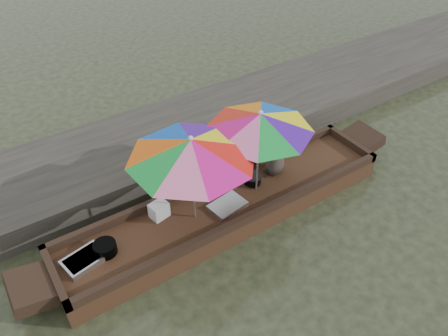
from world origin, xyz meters
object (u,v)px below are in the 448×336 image
boat_hull (227,209)px  charcoal_grill (252,179)px  tray_scallop (227,205)px  umbrella_stern (258,152)px  tray_crayfish (84,260)px  cooking_pot (105,248)px  umbrella_bow (193,179)px  vendor (276,146)px  supply_bag (159,210)px

boat_hull → charcoal_grill: size_ratio=19.29×
tray_scallop → umbrella_stern: (0.65, 0.10, 0.74)m
tray_crayfish → umbrella_stern: umbrella_stern is taller
cooking_pot → umbrella_stern: (2.66, -0.08, 0.69)m
cooking_pot → umbrella_bow: 1.61m
tray_scallop → vendor: 1.35m
charcoal_grill → supply_bag: (-1.71, 0.15, 0.06)m
tray_scallop → vendor: bearing=14.4°
tray_crayfish → vendor: (3.53, 0.13, 0.51)m
tray_crayfish → umbrella_bow: umbrella_bow is taller
vendor → umbrella_stern: size_ratio=0.66×
tray_crayfish → supply_bag: 1.34m
umbrella_bow → umbrella_stern: same height
vendor → tray_crayfish: bearing=-16.8°
boat_hull → cooking_pot: size_ratio=17.13×
tray_scallop → boat_hull: bearing=57.3°
supply_bag → umbrella_stern: bearing=-10.8°
vendor → umbrella_stern: (-0.55, -0.21, 0.22)m
cooking_pot → tray_crayfish: (-0.32, -0.00, -0.04)m
umbrella_bow → charcoal_grill: bearing=7.7°
tray_scallop → cooking_pot: bearing=174.8°
tray_crayfish → vendor: size_ratio=0.52×
boat_hull → tray_scallop: (-0.06, -0.10, 0.21)m
cooking_pot → vendor: vendor is taller
charcoal_grill → umbrella_bow: size_ratio=0.16×
cooking_pot → umbrella_stern: umbrella_stern is taller
boat_hull → umbrella_stern: (0.59, 0.00, 0.95)m
boat_hull → charcoal_grill: 0.70m
charcoal_grill → boat_hull: bearing=-165.1°
charcoal_grill → umbrella_bow: umbrella_bow is taller
charcoal_grill → vendor: 0.70m
boat_hull → tray_crayfish: tray_crayfish is taller
boat_hull → tray_crayfish: 2.41m
supply_bag → tray_scallop: bearing=-22.2°
charcoal_grill → cooking_pot: bearing=-178.2°
supply_bag → umbrella_stern: 1.82m
boat_hull → supply_bag: 1.17m
tray_scallop → charcoal_grill: charcoal_grill is taller
charcoal_grill → supply_bag: bearing=175.0°
tray_crayfish → cooking_pot: bearing=0.3°
charcoal_grill → umbrella_stern: (-0.04, -0.17, 0.70)m
supply_bag → umbrella_stern: size_ratio=0.17×
cooking_pot → charcoal_grill: (2.71, 0.08, -0.02)m
umbrella_stern → cooking_pot: bearing=178.2°
umbrella_bow → vendor: bearing=6.9°
boat_hull → vendor: (1.14, 0.21, 0.73)m
tray_crayfish → boat_hull: bearing=-2.0°
boat_hull → charcoal_grill: charcoal_grill is taller
boat_hull → vendor: bearing=10.5°
charcoal_grill → vendor: bearing=4.8°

